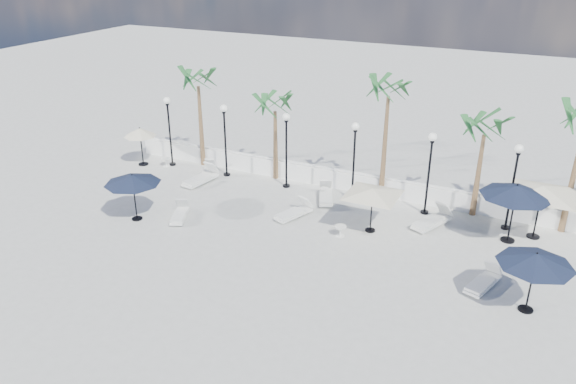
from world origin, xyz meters
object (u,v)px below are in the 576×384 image
at_px(lounger_0, 201,178).
at_px(lounger_6, 432,220).
at_px(lounger_4, 294,212).
at_px(parasol_cream_sq_a, 373,189).
at_px(parasol_navy_mid, 516,191).
at_px(parasol_navy_left, 132,180).
at_px(lounger_3, 180,214).
at_px(parasol_cream_sq_b, 543,186).
at_px(lounger_2, 326,196).
at_px(parasol_cream_small, 140,133).
at_px(lounger_1, 208,171).
at_px(parasol_navy_right, 536,260).
at_px(lounger_5, 483,282).

height_order(lounger_0, lounger_6, lounger_0).
distance_m(lounger_4, parasol_cream_sq_a, 3.92).
bearing_deg(parasol_navy_mid, parasol_navy_left, -161.67).
relative_size(lounger_3, lounger_6, 0.82).
bearing_deg(parasol_cream_sq_b, parasol_navy_mid, -139.62).
height_order(lounger_2, parasol_navy_mid, parasol_navy_mid).
xyz_separation_m(parasol_cream_sq_b, parasol_cream_small, (-20.14, -0.35, -0.49)).
distance_m(lounger_1, parasol_cream_sq_a, 10.22).
bearing_deg(lounger_3, lounger_6, -1.97).
height_order(lounger_4, parasol_cream_sq_a, parasol_cream_sq_a).
distance_m(parasol_navy_right, parasol_cream_sq_a, 7.22).
distance_m(lounger_4, parasol_navy_left, 7.22).
height_order(lounger_5, parasol_cream_sq_a, parasol_cream_sq_a).
bearing_deg(lounger_3, parasol_cream_small, 117.32).
relative_size(lounger_3, parasol_cream_sq_a, 0.42).
bearing_deg(parasol_cream_small, parasol_cream_sq_b, 0.99).
height_order(lounger_4, parasol_navy_right, parasol_navy_right).
bearing_deg(lounger_0, lounger_3, -60.99).
xyz_separation_m(parasol_navy_left, parasol_cream_small, (-4.03, 5.47, -0.07)).
distance_m(parasol_navy_mid, parasol_cream_sq_b, 1.23).
height_order(parasol_cream_sq_a, parasol_cream_sq_b, parasol_cream_sq_b).
xyz_separation_m(lounger_2, lounger_4, (-0.63, -2.26, -0.00)).
bearing_deg(lounger_6, lounger_0, -154.53).
xyz_separation_m(lounger_0, lounger_6, (11.73, 0.32, -0.00)).
distance_m(lounger_5, parasol_cream_sq_b, 5.43).
bearing_deg(parasol_navy_right, parasol_cream_sq_b, 91.30).
distance_m(lounger_0, parasol_cream_small, 4.69).
relative_size(lounger_2, parasol_cream_sq_a, 0.47).
relative_size(lounger_2, parasol_cream_small, 0.94).
bearing_deg(parasol_navy_left, parasol_cream_sq_a, 19.30).
xyz_separation_m(lounger_5, parasol_cream_small, (-18.76, 4.46, 1.62)).
distance_m(lounger_6, parasol_cream_small, 16.16).
xyz_separation_m(lounger_1, parasol_navy_left, (0.01, -5.84, 1.72)).
relative_size(lounger_0, parasol_cream_sq_b, 0.44).
distance_m(lounger_5, parasol_cream_sq_a, 5.79).
xyz_separation_m(parasol_navy_left, parasol_navy_mid, (15.18, 5.03, 0.34)).
bearing_deg(lounger_4, parasol_cream_sq_b, 35.58).
bearing_deg(parasol_navy_mid, lounger_3, -162.78).
relative_size(lounger_4, parasol_navy_mid, 0.70).
relative_size(lounger_3, parasol_cream_small, 0.84).
bearing_deg(parasol_cream_sq_b, parasol_cream_sq_a, -159.27).
bearing_deg(lounger_1, parasol_navy_mid, -25.31).
bearing_deg(lounger_5, parasol_navy_left, -158.23).
height_order(lounger_6, parasol_navy_left, parasol_navy_left).
height_order(lounger_2, parasol_cream_small, parasol_cream_small).
relative_size(lounger_3, parasol_navy_mid, 0.63).
height_order(parasol_navy_right, parasol_cream_sq_a, parasol_navy_right).
xyz_separation_m(lounger_1, parasol_navy_mid, (15.19, -0.81, 2.06)).
distance_m(lounger_1, lounger_4, 6.80).
bearing_deg(lounger_5, lounger_1, 179.70).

